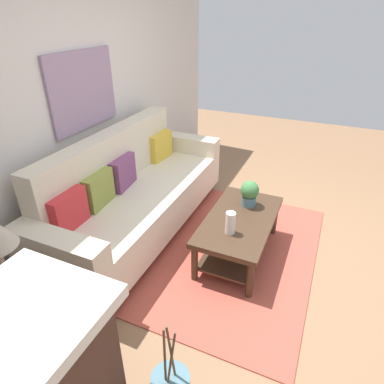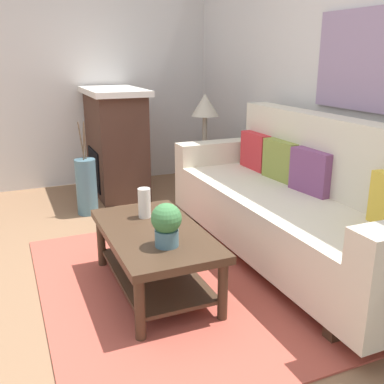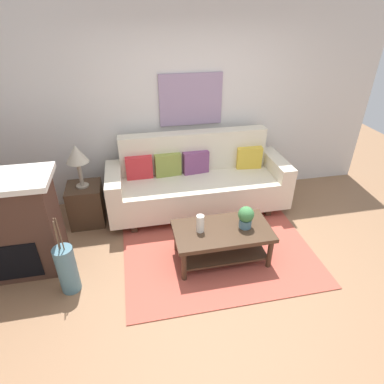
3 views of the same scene
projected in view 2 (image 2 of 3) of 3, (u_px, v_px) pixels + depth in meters
name	position (u px, v px, depth m)	size (l,w,h in m)	color
ground_plane	(107.00, 300.00, 2.86)	(9.57, 9.57, 0.00)	#8C6647
wall_back	(370.00, 77.00, 3.20)	(5.57, 0.10, 2.70)	silver
wall_left	(86.00, 68.00, 5.12)	(0.10, 4.93, 2.70)	silver
area_rug	(179.00, 284.00, 3.04)	(2.26, 1.79, 0.01)	#B24C3D
couch	(296.00, 206.00, 3.31)	(2.48, 0.84, 1.08)	beige
throw_pillow_crimson	(256.00, 151.00, 3.98)	(0.36, 0.12, 0.32)	red
throw_pillow_olive	(282.00, 160.00, 3.63)	(0.36, 0.12, 0.32)	olive
throw_pillow_plum	(312.00, 172.00, 3.28)	(0.36, 0.12, 0.32)	#7A4270
coffee_table	(155.00, 247.00, 2.89)	(1.10, 0.60, 0.43)	#422D1E
tabletop_vase	(144.00, 203.00, 3.05)	(0.09, 0.09, 0.21)	white
potted_plant_tabletop	(166.00, 223.00, 2.58)	(0.18, 0.18, 0.26)	slate
side_table	(204.00, 176.00, 4.69)	(0.44, 0.44, 0.56)	#422D1E
table_lamp	(205.00, 107.00, 4.48)	(0.28, 0.28, 0.57)	gray
fireplace	(116.00, 142.00, 4.89)	(1.02, 0.58, 1.16)	#472D23
floor_vase	(87.00, 187.00, 4.33)	(0.20, 0.20, 0.55)	slate
floor_vase_branch_a	(84.00, 141.00, 4.18)	(0.01, 0.01, 0.36)	brown
floor_vase_branch_b	(85.00, 140.00, 4.21)	(0.01, 0.01, 0.36)	brown
floor_vase_branch_c	(81.00, 141.00, 4.20)	(0.01, 0.01, 0.36)	brown
framed_painting	(360.00, 60.00, 3.18)	(0.87, 0.03, 0.70)	gray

